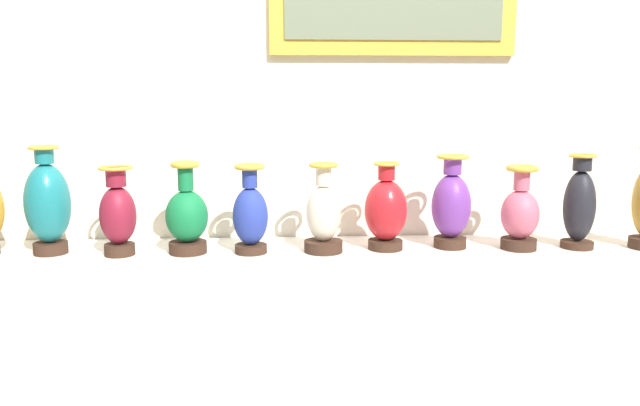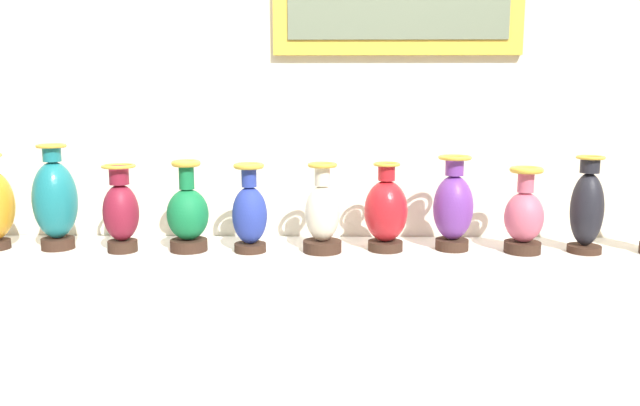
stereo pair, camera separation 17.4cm
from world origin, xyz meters
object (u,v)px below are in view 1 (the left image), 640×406
object	(u,v)px
vase_teal	(48,204)
vase_rose	(520,214)
vase_emerald	(187,216)
vase_burgundy	(118,214)
vase_violet	(451,206)
vase_cobalt	(250,215)
vase_ivory	(323,216)
vase_crimson	(386,211)
vase_onyx	(579,206)

from	to	relation	value
vase_teal	vase_rose	bearing A→B (deg)	-0.95
vase_teal	vase_emerald	distance (m)	0.52
vase_burgundy	vase_violet	distance (m)	1.27
vase_teal	vase_cobalt	size ratio (longest dim) A/B	1.20
vase_burgundy	vase_cobalt	bearing A→B (deg)	0.74
vase_emerald	vase_ivory	size ratio (longest dim) A/B	1.02
vase_ivory	vase_crimson	bearing A→B (deg)	6.85
vase_ivory	vase_crimson	size ratio (longest dim) A/B	1.00
vase_ivory	vase_violet	bearing A→B (deg)	5.07
vase_cobalt	vase_ivory	xyz separation A→B (m)	(0.28, 0.00, -0.01)
vase_rose	vase_onyx	distance (m)	0.24
vase_teal	vase_onyx	size ratio (longest dim) A/B	1.11
vase_emerald	vase_crimson	xyz separation A→B (m)	(0.76, 0.02, 0.01)
vase_ivory	vase_onyx	bearing A→B (deg)	0.44
vase_crimson	vase_onyx	xyz separation A→B (m)	(0.76, -0.02, 0.02)
vase_rose	vase_burgundy	bearing A→B (deg)	-179.67
vase_crimson	vase_ivory	bearing A→B (deg)	-173.15
vase_teal	vase_emerald	size ratio (longest dim) A/B	1.17
vase_teal	vase_rose	xyz separation A→B (m)	(1.80, -0.03, -0.05)
vase_burgundy	vase_violet	bearing A→B (deg)	2.33
vase_emerald	vase_rose	xyz separation A→B (m)	(1.28, -0.01, -0.00)
vase_burgundy	vase_emerald	bearing A→B (deg)	4.12
vase_cobalt	vase_ivory	size ratio (longest dim) A/B	0.99
vase_burgundy	vase_emerald	size ratio (longest dim) A/B	0.96
vase_onyx	vase_crimson	bearing A→B (deg)	178.37
vase_cobalt	vase_teal	bearing A→B (deg)	177.55
vase_crimson	vase_onyx	world-z (taller)	vase_onyx
vase_burgundy	vase_cobalt	size ratio (longest dim) A/B	0.98
vase_teal	vase_crimson	size ratio (longest dim) A/B	1.20
vase_burgundy	vase_crimson	distance (m)	1.01
vase_cobalt	vase_crimson	size ratio (longest dim) A/B	1.00
vase_emerald	vase_ivory	bearing A→B (deg)	-1.23
vase_violet	vase_rose	xyz separation A→B (m)	(0.26, -0.04, -0.03)
vase_burgundy	vase_onyx	xyz separation A→B (m)	(1.77, 0.01, 0.01)
vase_burgundy	vase_violet	size ratio (longest dim) A/B	0.91
vase_teal	vase_burgundy	world-z (taller)	vase_teal
vase_emerald	vase_ivory	world-z (taller)	vase_emerald
vase_teal	vase_violet	world-z (taller)	vase_teal
vase_ivory	vase_rose	bearing A→B (deg)	0.14
vase_teal	vase_ivory	xyz separation A→B (m)	(1.03, -0.03, -0.05)
vase_cobalt	vase_crimson	distance (m)	0.52
vase_teal	vase_ivory	distance (m)	1.03
vase_cobalt	vase_violet	world-z (taller)	vase_violet
vase_burgundy	vase_teal	bearing A→B (deg)	171.75
vase_emerald	vase_violet	size ratio (longest dim) A/B	0.96
vase_cobalt	vase_crimson	xyz separation A→B (m)	(0.52, 0.03, 0.00)
vase_burgundy	vase_violet	world-z (taller)	vase_violet
vase_teal	vase_violet	bearing A→B (deg)	0.48
vase_onyx	vase_cobalt	bearing A→B (deg)	-179.63
vase_emerald	vase_cobalt	distance (m)	0.24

